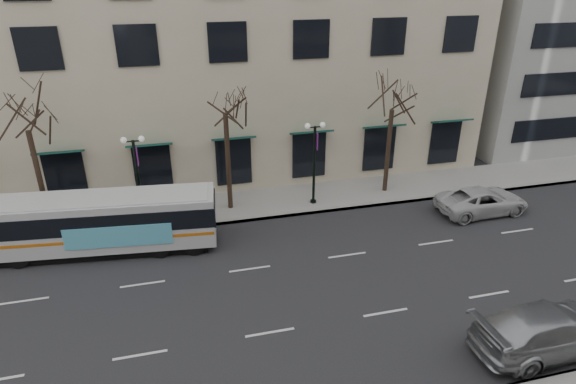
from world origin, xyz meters
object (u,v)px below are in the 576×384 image
object	(u,v)px
tree_far_right	(393,94)
lamp_post_right	(314,160)
lamp_post_left	(138,176)
silver_car	(550,330)
city_bus	(105,222)
white_pickup	(482,201)
tree_far_left	(24,112)
tree_far_mid	(224,96)

from	to	relation	value
tree_far_right	lamp_post_right	size ratio (longest dim) A/B	1.55
tree_far_right	lamp_post_right	world-z (taller)	tree_far_right
lamp_post_left	tree_far_right	bearing A→B (deg)	2.29
lamp_post_right	silver_car	size ratio (longest dim) A/B	0.85
city_bus	white_pickup	world-z (taller)	city_bus
tree_far_left	lamp_post_right	distance (m)	15.48
silver_car	city_bus	bearing A→B (deg)	53.60
tree_far_right	lamp_post_left	bearing A→B (deg)	-177.71
tree_far_mid	white_pickup	xyz separation A→B (m)	(14.36, -3.98, -6.15)
city_bus	tree_far_mid	bearing A→B (deg)	30.42
city_bus	white_pickup	size ratio (longest dim) A/B	2.10
tree_far_mid	lamp_post_right	distance (m)	6.41
tree_far_left	silver_car	bearing A→B (deg)	-35.91
tree_far_left	lamp_post_left	size ratio (longest dim) A/B	1.60
lamp_post_left	white_pickup	xyz separation A→B (m)	(19.35, -3.38, -2.19)
lamp_post_right	white_pickup	world-z (taller)	lamp_post_right
lamp_post_left	city_bus	bearing A→B (deg)	-125.35
tree_far_mid	city_bus	distance (m)	9.03
tree_far_mid	white_pickup	distance (m)	16.12
silver_car	white_pickup	distance (m)	11.38
lamp_post_left	city_bus	xyz separation A→B (m)	(-1.71, -2.41, -1.29)
lamp_post_left	city_bus	size ratio (longest dim) A/B	0.46
tree_far_mid	silver_car	bearing A→B (deg)	-55.32
lamp_post_left	tree_far_mid	bearing A→B (deg)	6.85
lamp_post_left	silver_car	distance (m)	20.58
lamp_post_left	lamp_post_right	size ratio (longest dim) A/B	1.00
lamp_post_right	tree_far_right	bearing A→B (deg)	6.85
lamp_post_right	city_bus	bearing A→B (deg)	-168.36
tree_far_left	tree_far_mid	bearing A→B (deg)	0.00
tree_far_mid	lamp_post_left	world-z (taller)	tree_far_mid
tree_far_right	city_bus	world-z (taller)	tree_far_right
tree_far_mid	lamp_post_right	xyz separation A→B (m)	(5.01, -0.60, -3.96)
tree_far_right	silver_car	size ratio (longest dim) A/B	1.32
tree_far_left	city_bus	bearing A→B (deg)	-42.41
tree_far_left	tree_far_right	xyz separation A→B (m)	(20.00, 0.00, -0.28)
lamp_post_right	silver_car	world-z (taller)	lamp_post_right
tree_far_right	lamp_post_right	distance (m)	6.11
lamp_post_right	lamp_post_left	bearing A→B (deg)	180.00
tree_far_right	white_pickup	distance (m)	8.19
silver_car	tree_far_left	bearing A→B (deg)	52.17
tree_far_right	lamp_post_left	world-z (taller)	tree_far_right
lamp_post_right	white_pickup	bearing A→B (deg)	-19.90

